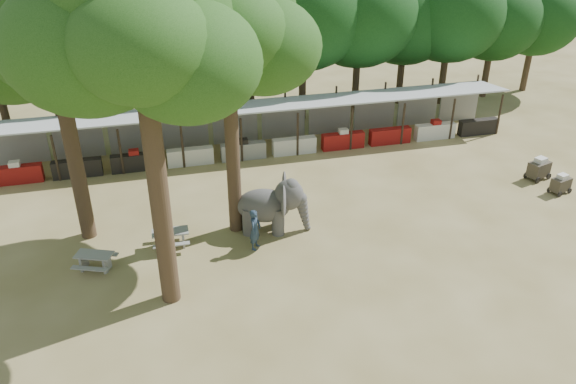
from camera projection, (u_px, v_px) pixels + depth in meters
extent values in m
plane|color=olive|center=(353.00, 306.00, 19.30)|extent=(100.00, 100.00, 0.00)
cube|color=#AAAEB2|center=(264.00, 105.00, 30.08)|extent=(28.00, 2.99, 0.39)
cylinder|color=#2D2319|center=(13.00, 163.00, 26.74)|extent=(0.12, 0.12, 2.40)
cylinder|color=#2D2319|center=(21.00, 138.00, 28.96)|extent=(0.12, 0.12, 2.80)
cube|color=maroon|center=(17.00, 175.00, 27.31)|extent=(2.38, 0.50, 0.90)
cube|color=gray|center=(22.00, 145.00, 29.10)|extent=(2.52, 0.12, 2.00)
cylinder|color=#2D2319|center=(74.00, 157.00, 27.36)|extent=(0.12, 0.12, 2.40)
cylinder|color=#2D2319|center=(77.00, 133.00, 29.58)|extent=(0.12, 0.12, 2.80)
cube|color=black|center=(77.00, 168.00, 27.93)|extent=(2.38, 0.50, 0.90)
cube|color=gray|center=(79.00, 140.00, 29.72)|extent=(2.52, 0.12, 2.00)
cylinder|color=#2D2319|center=(133.00, 151.00, 27.99)|extent=(0.12, 0.12, 2.40)
cylinder|color=#2D2319|center=(132.00, 128.00, 30.20)|extent=(0.12, 0.12, 2.80)
cube|color=black|center=(135.00, 162.00, 28.55)|extent=(2.38, 0.50, 0.90)
cube|color=gray|center=(133.00, 135.00, 30.35)|extent=(2.52, 0.12, 2.00)
cylinder|color=#2D2319|center=(190.00, 145.00, 28.61)|extent=(0.12, 0.12, 2.40)
cylinder|color=#2D2319|center=(184.00, 123.00, 30.82)|extent=(0.12, 0.12, 2.80)
cube|color=silver|center=(190.00, 157.00, 29.17)|extent=(2.38, 0.50, 0.90)
cube|color=gray|center=(185.00, 130.00, 30.97)|extent=(2.52, 0.12, 2.00)
cylinder|color=#2D2319|center=(244.00, 140.00, 29.23)|extent=(0.12, 0.12, 2.40)
cylinder|color=#2D2319|center=(235.00, 118.00, 31.44)|extent=(0.12, 0.12, 2.80)
cube|color=gray|center=(243.00, 151.00, 29.80)|extent=(2.38, 0.50, 0.90)
cube|color=gray|center=(235.00, 125.00, 31.59)|extent=(2.52, 0.12, 2.00)
cylinder|color=#2D2319|center=(295.00, 135.00, 29.85)|extent=(0.12, 0.12, 2.40)
cylinder|color=#2D2319|center=(283.00, 114.00, 32.07)|extent=(0.12, 0.12, 2.80)
cube|color=silver|center=(294.00, 146.00, 30.42)|extent=(2.38, 0.50, 0.90)
cube|color=gray|center=(283.00, 121.00, 32.21)|extent=(2.52, 0.12, 2.00)
cylinder|color=#2D2319|center=(345.00, 130.00, 30.47)|extent=(0.12, 0.12, 2.40)
cylinder|color=#2D2319|center=(330.00, 110.00, 32.69)|extent=(0.12, 0.12, 2.80)
cube|color=maroon|center=(343.00, 141.00, 31.04)|extent=(2.38, 0.50, 0.90)
cube|color=gray|center=(330.00, 117.00, 32.83)|extent=(2.52, 0.12, 2.00)
cylinder|color=#2D2319|center=(393.00, 125.00, 31.10)|extent=(0.12, 0.12, 2.40)
cylinder|color=#2D2319|center=(374.00, 106.00, 33.31)|extent=(0.12, 0.12, 2.80)
cube|color=maroon|center=(390.00, 136.00, 31.66)|extent=(2.38, 0.50, 0.90)
cube|color=gray|center=(374.00, 113.00, 33.46)|extent=(2.52, 0.12, 2.00)
cylinder|color=#2D2319|center=(439.00, 121.00, 31.72)|extent=(0.12, 0.12, 2.40)
cylinder|color=#2D2319|center=(418.00, 102.00, 33.93)|extent=(0.12, 0.12, 2.80)
cube|color=silver|center=(435.00, 131.00, 32.28)|extent=(2.38, 0.50, 0.90)
cube|color=gray|center=(417.00, 109.00, 34.08)|extent=(2.52, 0.12, 2.00)
cylinder|color=#2D2319|center=(483.00, 116.00, 32.34)|extent=(0.12, 0.12, 2.40)
cylinder|color=#2D2319|center=(459.00, 98.00, 34.55)|extent=(0.12, 0.12, 2.80)
cube|color=black|center=(478.00, 127.00, 32.91)|extent=(2.38, 0.50, 0.90)
cube|color=gray|center=(459.00, 105.00, 34.70)|extent=(2.52, 0.12, 2.00)
cylinder|color=#332316|center=(69.00, 132.00, 21.12)|extent=(0.60, 0.60, 9.20)
cone|color=#332316|center=(44.00, 5.00, 18.96)|extent=(0.57, 0.57, 2.88)
ellipsoid|color=#194511|center=(11.00, 47.00, 19.55)|extent=(4.80, 4.80, 3.94)
ellipsoid|color=#194511|center=(89.00, 60.00, 19.55)|extent=(4.20, 4.20, 3.44)
ellipsoid|color=#194511|center=(58.00, 22.00, 20.31)|extent=(5.20, 5.20, 4.26)
ellipsoid|color=#194511|center=(46.00, 46.00, 18.35)|extent=(3.80, 3.80, 3.12)
ellipsoid|color=#194511|center=(36.00, 4.00, 19.05)|extent=(4.40, 4.40, 3.61)
cylinder|color=#332316|center=(155.00, 164.00, 17.23)|extent=(0.64, 0.64, 10.40)
ellipsoid|color=#194511|center=(88.00, 45.00, 15.47)|extent=(4.80, 4.80, 3.94)
ellipsoid|color=#194511|center=(188.00, 62.00, 15.46)|extent=(4.20, 4.20, 3.44)
ellipsoid|color=#194511|center=(144.00, 15.00, 16.22)|extent=(5.20, 5.20, 4.26)
ellipsoid|color=#194511|center=(141.00, 45.00, 14.27)|extent=(3.80, 3.80, 3.12)
cylinder|color=#332316|center=(231.00, 122.00, 21.50)|extent=(0.56, 0.56, 9.60)
ellipsoid|color=#194511|center=(186.00, 33.00, 19.87)|extent=(4.80, 4.80, 3.94)
ellipsoid|color=#194511|center=(263.00, 46.00, 19.87)|extent=(4.20, 4.20, 3.44)
ellipsoid|color=#194511|center=(226.00, 10.00, 20.63)|extent=(5.20, 5.20, 4.26)
ellipsoid|color=#194511|center=(232.00, 32.00, 18.67)|extent=(3.80, 3.80, 3.12)
cylinder|color=#332316|center=(15.00, 107.00, 31.69)|extent=(0.44, 0.44, 3.74)
cylinder|color=#332316|center=(77.00, 102.00, 32.43)|extent=(0.44, 0.44, 3.74)
ellipsoid|color=black|center=(65.00, 39.00, 30.72)|extent=(6.46, 5.95, 5.61)
cylinder|color=#332316|center=(136.00, 98.00, 33.17)|extent=(0.44, 0.44, 3.74)
ellipsoid|color=black|center=(128.00, 35.00, 31.46)|extent=(6.46, 5.95, 5.61)
cylinder|color=#332316|center=(193.00, 93.00, 33.91)|extent=(0.44, 0.44, 3.74)
ellipsoid|color=black|center=(187.00, 32.00, 32.20)|extent=(6.46, 5.95, 5.61)
cylinder|color=#332316|center=(247.00, 89.00, 34.65)|extent=(0.44, 0.44, 3.74)
ellipsoid|color=black|center=(245.00, 29.00, 32.94)|extent=(6.46, 5.95, 5.61)
cylinder|color=#332316|center=(299.00, 85.00, 35.39)|extent=(0.44, 0.44, 3.74)
ellipsoid|color=black|center=(299.00, 26.00, 33.68)|extent=(6.46, 5.95, 5.61)
cylinder|color=#332316|center=(348.00, 81.00, 36.13)|extent=(0.44, 0.44, 3.74)
ellipsoid|color=black|center=(351.00, 23.00, 34.42)|extent=(6.46, 5.95, 5.61)
cylinder|color=#332316|center=(396.00, 77.00, 36.87)|extent=(0.44, 0.44, 3.74)
ellipsoid|color=black|center=(401.00, 20.00, 35.16)|extent=(6.46, 5.95, 5.61)
cylinder|color=#332316|center=(442.00, 74.00, 37.61)|extent=(0.44, 0.44, 3.74)
ellipsoid|color=black|center=(449.00, 18.00, 35.90)|extent=(6.46, 5.95, 5.61)
cylinder|color=#332316|center=(486.00, 70.00, 38.36)|extent=(0.44, 0.44, 3.74)
ellipsoid|color=black|center=(495.00, 15.00, 36.64)|extent=(6.46, 5.95, 5.61)
cylinder|color=#332316|center=(529.00, 67.00, 39.10)|extent=(0.44, 0.44, 3.74)
ellipsoid|color=black|center=(540.00, 13.00, 37.38)|extent=(6.46, 5.95, 5.61)
ellipsoid|color=#413F3F|center=(263.00, 206.00, 23.14)|extent=(2.48, 1.84, 1.43)
cylinder|color=#413F3F|center=(248.00, 221.00, 23.11)|extent=(0.63, 0.63, 1.21)
cylinder|color=#413F3F|center=(250.00, 213.00, 23.71)|extent=(0.63, 0.63, 1.21)
cylinder|color=#413F3F|center=(278.00, 221.00, 23.10)|extent=(0.63, 0.63, 1.21)
cylinder|color=#413F3F|center=(279.00, 213.00, 23.70)|extent=(0.63, 0.63, 1.21)
ellipsoid|color=#413F3F|center=(289.00, 195.00, 22.89)|extent=(1.45, 1.28, 1.33)
ellipsoid|color=#413F3F|center=(284.00, 202.00, 22.31)|extent=(0.49, 1.11, 1.37)
ellipsoid|color=#413F3F|center=(284.00, 187.00, 23.45)|extent=(0.49, 1.11, 1.37)
cone|color=#413F3F|center=(304.00, 214.00, 23.32)|extent=(0.67, 0.67, 1.50)
imported|color=#26384C|center=(255.00, 230.00, 22.06)|extent=(0.69, 0.74, 1.72)
cube|color=gray|center=(94.00, 255.00, 20.87)|extent=(1.51, 1.10, 0.05)
cube|color=gray|center=(84.00, 261.00, 21.09)|extent=(0.29, 0.54, 0.64)
cube|color=gray|center=(107.00, 263.00, 20.98)|extent=(0.29, 0.54, 0.64)
cube|color=gray|center=(89.00, 269.00, 20.56)|extent=(1.35, 0.72, 0.05)
cube|color=gray|center=(101.00, 253.00, 21.44)|extent=(1.35, 0.72, 0.05)
cube|color=gray|center=(170.00, 232.00, 22.24)|extent=(1.45, 0.71, 0.06)
cube|color=gray|center=(159.00, 241.00, 22.31)|extent=(0.11, 0.57, 0.67)
cube|color=gray|center=(183.00, 238.00, 22.50)|extent=(0.11, 0.57, 0.67)
cube|color=gray|center=(171.00, 245.00, 21.92)|extent=(1.44, 0.28, 0.05)
cube|color=gray|center=(170.00, 231.00, 22.82)|extent=(1.44, 0.28, 0.05)
cube|color=#332C23|center=(561.00, 184.00, 26.40)|extent=(1.01, 0.76, 0.63)
cylinder|color=black|center=(560.00, 194.00, 26.16)|extent=(0.27, 0.12, 0.27)
cylinder|color=black|center=(570.00, 191.00, 26.48)|extent=(0.27, 0.12, 0.27)
cylinder|color=black|center=(549.00, 189.00, 26.61)|extent=(0.27, 0.12, 0.27)
cylinder|color=black|center=(559.00, 186.00, 26.93)|extent=(0.27, 0.12, 0.27)
cube|color=silver|center=(563.00, 177.00, 26.21)|extent=(0.53, 0.47, 0.22)
cube|color=#332C23|center=(539.00, 169.00, 27.67)|extent=(1.20, 0.92, 0.74)
cylinder|color=black|center=(538.00, 180.00, 27.39)|extent=(0.32, 0.16, 0.32)
cylinder|color=black|center=(549.00, 176.00, 27.78)|extent=(0.32, 0.16, 0.32)
cylinder|color=black|center=(526.00, 175.00, 27.91)|extent=(0.32, 0.16, 0.32)
cylinder|color=black|center=(537.00, 171.00, 28.31)|extent=(0.32, 0.16, 0.32)
cube|color=silver|center=(541.00, 160.00, 27.45)|extent=(0.63, 0.56, 0.26)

